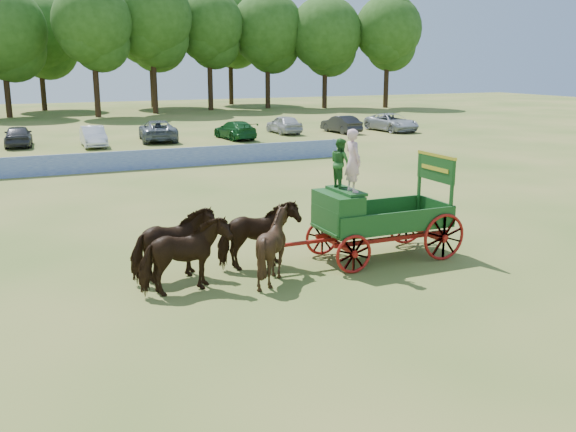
# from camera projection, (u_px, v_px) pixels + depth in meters

# --- Properties ---
(ground) EXTENTS (160.00, 160.00, 0.00)m
(ground) POSITION_uv_depth(u_px,v_px,m) (265.00, 263.00, 18.49)
(ground) COLOR olive
(ground) RESTS_ON ground
(horse_lead_left) EXTENTS (2.38, 1.34, 1.90)m
(horse_lead_left) POSITION_uv_depth(u_px,v_px,m) (184.00, 256.00, 15.91)
(horse_lead_left) COLOR black
(horse_lead_left) RESTS_ON ground
(horse_lead_right) EXTENTS (2.43, 1.55, 1.90)m
(horse_lead_right) POSITION_uv_depth(u_px,v_px,m) (174.00, 245.00, 16.89)
(horse_lead_right) COLOR black
(horse_lead_right) RESTS_ON ground
(horse_wheel_left) EXTENTS (1.94, 1.78, 1.91)m
(horse_wheel_left) POSITION_uv_depth(u_px,v_px,m) (274.00, 245.00, 16.86)
(horse_wheel_left) COLOR black
(horse_wheel_left) RESTS_ON ground
(horse_wheel_right) EXTENTS (2.28, 1.09, 1.90)m
(horse_wheel_right) POSITION_uv_depth(u_px,v_px,m) (258.00, 235.00, 17.83)
(horse_wheel_right) COLOR black
(horse_wheel_right) RESTS_ON ground
(farm_dray) EXTENTS (6.00, 2.00, 3.89)m
(farm_dray) POSITION_uv_depth(u_px,v_px,m) (361.00, 206.00, 18.36)
(farm_dray) COLOR #A71010
(farm_dray) RESTS_ON ground
(sponsor_banner) EXTENTS (26.00, 0.08, 1.05)m
(sponsor_banner) POSITION_uv_depth(u_px,v_px,m) (120.00, 161.00, 33.96)
(sponsor_banner) COLOR #1D3AA1
(sponsor_banner) RESTS_ON ground
(parked_cars) EXTENTS (51.55, 7.40, 1.55)m
(parked_cars) POSITION_uv_depth(u_px,v_px,m) (90.00, 134.00, 44.55)
(parked_cars) COLOR silver
(parked_cars) RESTS_ON ground
(treeline) EXTENTS (89.84, 23.70, 15.25)m
(treeline) POSITION_uv_depth(u_px,v_px,m) (19.00, 24.00, 67.94)
(treeline) COLOR #382314
(treeline) RESTS_ON ground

